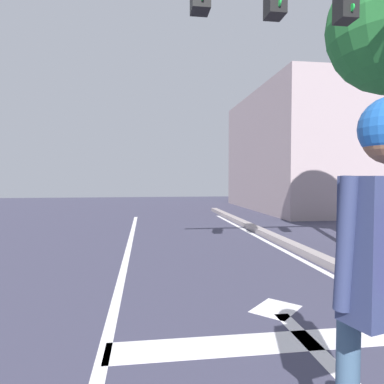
# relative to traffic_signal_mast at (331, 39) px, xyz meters

# --- Properties ---
(lane_line_center) EXTENTS (0.12, 20.00, 0.01)m
(lane_line_center) POSITION_rel_traffic_signal_mast_xyz_m (-2.93, -1.00, -3.46)
(lane_line_center) COLOR silver
(lane_line_center) RESTS_ON ground
(stop_bar) EXTENTS (3.43, 0.40, 0.01)m
(stop_bar) POSITION_rel_traffic_signal_mast_xyz_m (-1.22, -1.50, -3.46)
(stop_bar) COLOR silver
(stop_bar) RESTS_ON ground
(lane_arrow_stem) EXTENTS (0.16, 1.40, 0.01)m
(lane_arrow_stem) POSITION_rel_traffic_signal_mast_xyz_m (-1.05, -1.57, -3.46)
(lane_arrow_stem) COLOR silver
(lane_arrow_stem) RESTS_ON ground
(lane_arrow_head) EXTENTS (0.71, 0.71, 0.01)m
(lane_arrow_head) POSITION_rel_traffic_signal_mast_xyz_m (-1.05, -0.72, -3.46)
(lane_arrow_head) COLOR silver
(lane_arrow_head) RESTS_ON ground
(traffic_signal_mast) EXTENTS (4.17, 0.34, 4.86)m
(traffic_signal_mast) POSITION_rel_traffic_signal_mast_xyz_m (0.00, 0.00, 0.00)
(traffic_signal_mast) COLOR #5D5266
(traffic_signal_mast) RESTS_ON ground
(building_block) EXTENTS (12.40, 8.99, 5.58)m
(building_block) POSITION_rel_traffic_signal_mast_xyz_m (8.70, 11.35, -0.67)
(building_block) COLOR #A28F93
(building_block) RESTS_ON ground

